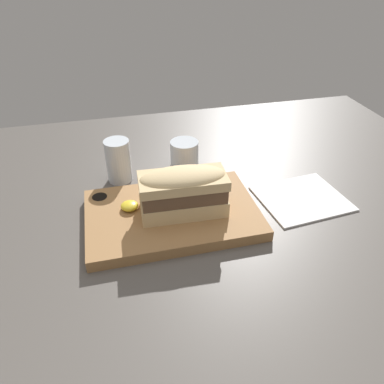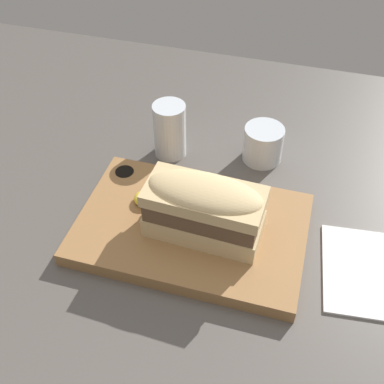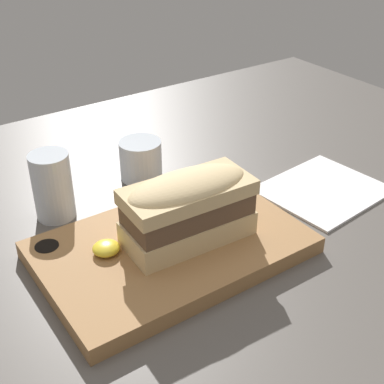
{
  "view_description": "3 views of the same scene",
  "coord_description": "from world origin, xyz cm",
  "px_view_note": "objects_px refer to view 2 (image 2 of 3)",
  "views": [
    {
      "loc": [
        -13.43,
        -58.14,
        53.61
      ],
      "look_at": [
        1.62,
        3.41,
        9.97
      ],
      "focal_mm": 35.0,
      "sensor_mm": 36.0,
      "label": 1
    },
    {
      "loc": [
        11.95,
        -44.29,
        63.04
      ],
      "look_at": [
        -2.55,
        6.73,
        10.47
      ],
      "focal_mm": 45.0,
      "sensor_mm": 36.0,
      "label": 2
    },
    {
      "loc": [
        -34.63,
        -46.67,
        49.63
      ],
      "look_at": [
        1.24,
        5.44,
        11.35
      ],
      "focal_mm": 50.0,
      "sensor_mm": 36.0,
      "label": 3
    }
  ],
  "objects_px": {
    "sandwich": "(204,207)",
    "wine_glass": "(263,145)",
    "water_glass": "(170,133)",
    "serving_board": "(191,228)"
  },
  "relations": [
    {
      "from": "water_glass",
      "to": "sandwich",
      "type": "bearing_deg",
      "value": -59.17
    },
    {
      "from": "water_glass",
      "to": "wine_glass",
      "type": "height_order",
      "value": "water_glass"
    },
    {
      "from": "serving_board",
      "to": "sandwich",
      "type": "relative_size",
      "value": 2.0
    },
    {
      "from": "water_glass",
      "to": "serving_board",
      "type": "bearing_deg",
      "value": -63.16
    },
    {
      "from": "serving_board",
      "to": "wine_glass",
      "type": "distance_m",
      "value": 0.24
    },
    {
      "from": "sandwich",
      "to": "wine_glass",
      "type": "xyz_separation_m",
      "value": [
        0.06,
        0.23,
        -0.05
      ]
    },
    {
      "from": "sandwich",
      "to": "wine_glass",
      "type": "distance_m",
      "value": 0.24
    },
    {
      "from": "serving_board",
      "to": "sandwich",
      "type": "bearing_deg",
      "value": -23.11
    },
    {
      "from": "sandwich",
      "to": "water_glass",
      "type": "xyz_separation_m",
      "value": [
        -0.12,
        0.2,
        -0.03
      ]
    },
    {
      "from": "sandwich",
      "to": "water_glass",
      "type": "bearing_deg",
      "value": 120.83
    }
  ]
}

